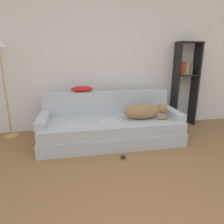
% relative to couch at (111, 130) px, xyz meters
% --- Properties ---
extents(wall_back, '(7.17, 0.06, 2.70)m').
position_rel_couch_xyz_m(wall_back, '(-0.05, 0.77, 1.16)').
color(wall_back, silver).
rests_on(wall_back, ground_plane).
extents(couch, '(2.27, 0.92, 0.38)m').
position_rel_couch_xyz_m(couch, '(0.00, 0.00, 0.00)').
color(couch, '#B2B7BC').
rests_on(couch, ground_plane).
extents(couch_backrest, '(2.23, 0.15, 0.40)m').
position_rel_couch_xyz_m(couch_backrest, '(0.00, 0.39, 0.39)').
color(couch_backrest, '#B2B7BC').
rests_on(couch_backrest, couch).
extents(couch_arm_left, '(0.15, 0.73, 0.12)m').
position_rel_couch_xyz_m(couch_arm_left, '(-1.06, -0.01, 0.25)').
color(couch_arm_left, '#B2B7BC').
rests_on(couch_arm_left, couch).
extents(couch_arm_right, '(0.15, 0.73, 0.12)m').
position_rel_couch_xyz_m(couch_arm_right, '(1.06, -0.01, 0.25)').
color(couch_arm_right, '#B2B7BC').
rests_on(couch_arm_right, couch).
extents(dog, '(0.74, 0.28, 0.25)m').
position_rel_couch_xyz_m(dog, '(0.55, -0.07, 0.32)').
color(dog, olive).
rests_on(dog, couch).
extents(laptop, '(0.33, 0.25, 0.02)m').
position_rel_couch_xyz_m(laptop, '(-0.06, -0.06, 0.20)').
color(laptop, silver).
rests_on(laptop, couch).
extents(throw_pillow, '(0.38, 0.16, 0.10)m').
position_rel_couch_xyz_m(throw_pillow, '(-0.44, 0.41, 0.64)').
color(throw_pillow, red).
rests_on(throw_pillow, couch_backrest).
extents(bookshelf, '(0.46, 0.26, 1.64)m').
position_rel_couch_xyz_m(bookshelf, '(1.61, 0.59, 0.76)').
color(bookshelf, black).
rests_on(bookshelf, ground_plane).
extents(floor_lamp, '(0.25, 0.25, 1.70)m').
position_rel_couch_xyz_m(floor_lamp, '(-1.69, 0.49, 1.20)').
color(floor_lamp, tan).
rests_on(floor_lamp, ground_plane).
extents(power_adapter, '(0.06, 0.06, 0.03)m').
position_rel_couch_xyz_m(power_adapter, '(0.06, -0.61, -0.17)').
color(power_adapter, black).
rests_on(power_adapter, ground_plane).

